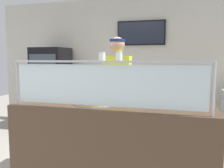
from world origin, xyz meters
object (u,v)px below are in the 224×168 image
at_px(pizza_server, 93,101).
at_px(parmesan_shaker, 102,57).
at_px(pepper_flake_shaker, 119,56).
at_px(worker_figure, 117,91).
at_px(pizza_tray, 95,103).
at_px(drink_fridge, 52,88).

height_order(pizza_server, parmesan_shaker, parmesan_shaker).
relative_size(pepper_flake_shaker, worker_figure, 0.05).
height_order(pizza_tray, parmesan_shaker, parmesan_shaker).
relative_size(pizza_tray, pizza_server, 1.71).
bearing_deg(pizza_server, pizza_tray, 30.94).
bearing_deg(parmesan_shaker, pizza_server, 128.00).
height_order(parmesan_shaker, pepper_flake_shaker, pepper_flake_shaker).
xyz_separation_m(pepper_flake_shaker, worker_figure, (-0.28, 0.99, -0.48)).
bearing_deg(pizza_server, pepper_flake_shaker, -49.30).
distance_m(pizza_tray, drink_fridge, 2.61).
xyz_separation_m(pizza_tray, parmesan_shaker, (0.17, -0.26, 0.51)).
bearing_deg(pepper_flake_shaker, parmesan_shaker, 180.00).
height_order(parmesan_shaker, drink_fridge, drink_fridge).
bearing_deg(pizza_server, worker_figure, 67.97).
relative_size(pepper_flake_shaker, drink_fridge, 0.05).
xyz_separation_m(parmesan_shaker, pepper_flake_shaker, (0.17, 0.00, 0.00)).
bearing_deg(drink_fridge, parmesan_shaker, -50.11).
relative_size(pizza_server, drink_fridge, 0.17).
distance_m(pepper_flake_shaker, drink_fridge, 3.10).
height_order(pizza_server, drink_fridge, drink_fridge).
height_order(pizza_server, worker_figure, worker_figure).
distance_m(pizza_server, parmesan_shaker, 0.58).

